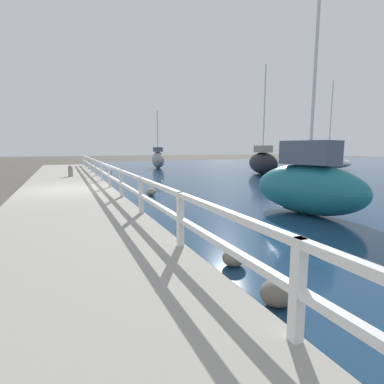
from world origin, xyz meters
name	(u,v)px	position (x,y,z in m)	size (l,w,h in m)	color
ground_plane	(67,198)	(0.00, 0.00, 0.00)	(120.00, 120.00, 0.00)	#4C473D
dock_walkway	(67,194)	(0.00, 0.00, 0.18)	(3.49, 36.00, 0.36)	#9E998E
railing	(109,172)	(1.64, 0.00, 0.98)	(0.10, 32.50, 0.91)	white
boulder_mid_strip	(151,192)	(3.19, -0.68, 0.16)	(0.42, 0.38, 0.32)	gray
boulder_upstream	(110,171)	(3.21, 11.17, 0.14)	(0.36, 0.33, 0.27)	gray
boulder_far_strip	(278,293)	(2.31, -9.77, 0.17)	(0.46, 0.41, 0.34)	#666056
boulder_downstream	(234,258)	(2.47, -8.45, 0.15)	(0.40, 0.36, 0.30)	slate
mooring_bollard	(70,171)	(0.28, 5.45, 0.67)	(0.26, 0.26, 0.63)	gray
sailboat_gray	(158,159)	(8.25, 14.94, 0.87)	(1.48, 3.74, 5.33)	gray
sailboat_white	(328,161)	(23.36, 8.74, 0.68)	(1.77, 5.24, 8.05)	white
sailboat_black	(263,162)	(13.46, 5.68, 0.91)	(1.83, 4.21, 7.79)	black
sailboat_teal	(308,184)	(6.55, -5.90, 0.90)	(2.23, 3.73, 7.87)	#1E707A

